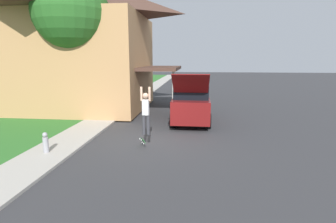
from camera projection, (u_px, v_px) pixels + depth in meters
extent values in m
plane|color=#333335|center=(153.00, 141.00, 11.34)|extent=(120.00, 120.00, 0.00)
cube|color=#2D6B28|center=(53.00, 110.00, 18.03)|extent=(10.00, 80.00, 0.08)
cube|color=#ADA89E|center=(115.00, 111.00, 17.56)|extent=(1.80, 80.00, 0.10)
cube|color=tan|center=(67.00, 63.00, 18.20)|extent=(10.82, 7.48, 6.23)
cube|color=#4C3328|center=(160.00, 68.00, 17.56)|extent=(2.60, 5.24, 0.20)
cylinder|color=silver|center=(173.00, 93.00, 15.91)|extent=(0.16, 0.16, 2.70)
cylinder|color=brown|center=(75.00, 77.00, 15.07)|extent=(0.36, 0.36, 4.82)
sphere|color=#286023|center=(71.00, 12.00, 14.37)|extent=(4.16, 4.16, 4.16)
cylinder|color=brown|center=(122.00, 75.00, 23.44)|extent=(0.36, 0.36, 3.93)
sphere|color=#286023|center=(121.00, 42.00, 22.87)|extent=(3.24, 3.24, 3.24)
cube|color=maroon|center=(191.00, 106.00, 14.79)|extent=(1.92, 4.84, 1.15)
cube|color=black|center=(192.00, 89.00, 14.73)|extent=(1.77, 3.77, 0.68)
cylinder|color=black|center=(177.00, 109.00, 16.46)|extent=(0.24, 0.78, 0.78)
cylinder|color=black|center=(207.00, 110.00, 16.26)|extent=(0.24, 0.78, 0.78)
cylinder|color=black|center=(173.00, 120.00, 13.53)|extent=(0.24, 0.78, 0.78)
cylinder|color=black|center=(209.00, 121.00, 13.34)|extent=(0.24, 0.78, 0.78)
cube|color=maroon|center=(191.00, 84.00, 12.10)|extent=(1.69, 1.38, 0.98)
cube|color=#B7B7BC|center=(185.00, 87.00, 28.27)|extent=(1.80, 4.12, 0.64)
cube|color=black|center=(185.00, 82.00, 28.06)|extent=(1.58, 2.14, 0.48)
cylinder|color=black|center=(178.00, 87.00, 29.60)|extent=(0.20, 0.63, 0.63)
cylinder|color=black|center=(193.00, 88.00, 29.41)|extent=(0.20, 0.63, 0.63)
cylinder|color=black|center=(176.00, 90.00, 27.19)|extent=(0.20, 0.63, 0.63)
cylinder|color=black|center=(193.00, 90.00, 27.01)|extent=(0.20, 0.63, 0.63)
cylinder|color=#38383D|center=(144.00, 125.00, 10.38)|extent=(0.13, 0.13, 0.80)
cylinder|color=#38383D|center=(148.00, 125.00, 10.36)|extent=(0.13, 0.13, 0.80)
cube|color=silver|center=(146.00, 107.00, 10.23)|extent=(0.25, 0.20, 0.61)
sphere|color=tan|center=(145.00, 96.00, 10.14)|extent=(0.22, 0.22, 0.22)
cylinder|color=tan|center=(141.00, 94.00, 10.14)|extent=(0.09, 0.09, 0.54)
cylinder|color=tan|center=(149.00, 94.00, 10.11)|extent=(0.09, 0.09, 0.54)
cube|color=#337F3D|center=(143.00, 140.00, 10.57)|extent=(0.37, 0.73, 0.33)
cylinder|color=silver|center=(140.00, 139.00, 10.78)|extent=(0.03, 0.06, 0.06)
cylinder|color=silver|center=(142.00, 142.00, 10.80)|extent=(0.03, 0.06, 0.06)
cylinder|color=silver|center=(141.00, 140.00, 10.31)|extent=(0.03, 0.06, 0.06)
cylinder|color=silver|center=(144.00, 144.00, 10.33)|extent=(0.03, 0.06, 0.06)
cylinder|color=#99999E|center=(46.00, 145.00, 9.65)|extent=(0.20, 0.20, 0.58)
sphere|color=#99999E|center=(45.00, 135.00, 9.58)|extent=(0.18, 0.18, 0.18)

